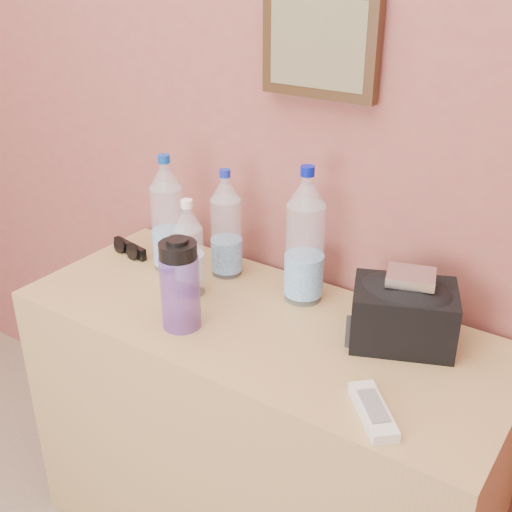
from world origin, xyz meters
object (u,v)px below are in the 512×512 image
at_px(dresser, 258,440).
at_px(foil_packet, 411,277).
at_px(pet_large_a, 168,219).
at_px(pet_large_b, 226,229).
at_px(sunglasses, 130,249).
at_px(ac_remote, 373,411).
at_px(toiletry_bag, 404,312).
at_px(pet_small, 189,253).
at_px(nalgene_bottle, 180,284).
at_px(pet_large_c, 305,243).

xyz_separation_m(dresser, foil_packet, (0.33, 0.11, 0.56)).
height_order(pet_large_a, pet_large_b, pet_large_a).
bearing_deg(pet_large_b, pet_large_a, -159.62).
xyz_separation_m(pet_large_b, sunglasses, (-0.31, -0.06, -0.12)).
distance_m(ac_remote, toiletry_bag, 0.29).
bearing_deg(pet_small, pet_large_b, 84.25).
bearing_deg(toiletry_bag, nalgene_bottle, -176.43).
height_order(pet_large_b, pet_large_c, pet_large_c).
distance_m(pet_large_c, foil_packet, 0.30).
bearing_deg(pet_large_c, sunglasses, -173.56).
bearing_deg(foil_packet, pet_large_a, -178.65).
height_order(pet_small, toiletry_bag, pet_small).
bearing_deg(pet_large_b, pet_large_c, -0.24).
height_order(pet_large_a, nalgene_bottle, pet_large_a).
distance_m(sunglasses, foil_packet, 0.87).
relative_size(pet_large_a, pet_large_b, 1.09).
bearing_deg(pet_large_b, sunglasses, -168.37).
distance_m(pet_small, toiletry_bag, 0.56).
bearing_deg(pet_small, nalgene_bottle, -58.18).
bearing_deg(nalgene_bottle, sunglasses, 150.50).
relative_size(pet_large_b, sunglasses, 2.19).
height_order(dresser, sunglasses, sunglasses).
bearing_deg(sunglasses, toiletry_bag, 11.63).
relative_size(pet_large_b, toiletry_bag, 1.32).
distance_m(dresser, pet_small, 0.55).
distance_m(dresser, pet_large_a, 0.66).
bearing_deg(foil_packet, sunglasses, -178.53).
xyz_separation_m(pet_large_b, nalgene_bottle, (0.07, -0.28, -0.02)).
bearing_deg(nalgene_bottle, pet_large_b, 104.33).
bearing_deg(nalgene_bottle, pet_large_c, 57.84).
bearing_deg(ac_remote, pet_small, -149.85).
bearing_deg(toiletry_bag, dresser, 175.39).
xyz_separation_m(pet_large_a, foil_packet, (0.70, 0.02, 0.02)).
distance_m(dresser, sunglasses, 0.67).
bearing_deg(toiletry_bag, pet_large_a, 157.93).
distance_m(pet_large_b, sunglasses, 0.34).
xyz_separation_m(dresser, toiletry_bag, (0.33, 0.11, 0.47)).
relative_size(pet_large_c, pet_small, 1.37).
relative_size(pet_large_a, toiletry_bag, 1.44).
height_order(pet_large_b, nalgene_bottle, pet_large_b).
relative_size(sunglasses, ac_remote, 0.84).
bearing_deg(dresser, ac_remote, -23.78).
relative_size(pet_large_b, pet_large_c, 0.85).
height_order(pet_small, ac_remote, pet_small).
bearing_deg(pet_large_c, pet_large_b, 179.76).
bearing_deg(dresser, pet_large_c, 77.08).
height_order(nalgene_bottle, foil_packet, nalgene_bottle).
height_order(nalgene_bottle, ac_remote, nalgene_bottle).
bearing_deg(ac_remote, pet_large_b, -161.76).
distance_m(dresser, nalgene_bottle, 0.54).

